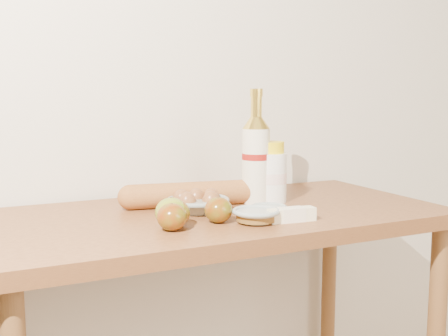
{
  "coord_description": "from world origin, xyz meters",
  "views": [
    {
      "loc": [
        -0.62,
        -0.15,
        1.22
      ],
      "look_at": [
        0.0,
        1.15,
        1.02
      ],
      "focal_mm": 45.0,
      "sensor_mm": 36.0,
      "label": 1
    }
  ],
  "objects_px": {
    "table": "(219,256)",
    "baguette": "(192,194)",
    "bourbon_bottle": "(256,157)",
    "egg_bowl": "(198,203)",
    "cream_bottle": "(271,174)"
  },
  "relations": [
    {
      "from": "baguette",
      "to": "bourbon_bottle",
      "type": "bearing_deg",
      "value": -1.21
    },
    {
      "from": "table",
      "to": "cream_bottle",
      "type": "xyz_separation_m",
      "value": [
        0.19,
        0.05,
        0.2
      ]
    },
    {
      "from": "cream_bottle",
      "to": "egg_bowl",
      "type": "xyz_separation_m",
      "value": [
        -0.24,
        -0.03,
        -0.06
      ]
    },
    {
      "from": "egg_bowl",
      "to": "cream_bottle",
      "type": "bearing_deg",
      "value": 8.02
    },
    {
      "from": "table",
      "to": "egg_bowl",
      "type": "relative_size",
      "value": 5.93
    },
    {
      "from": "egg_bowl",
      "to": "baguette",
      "type": "xyz_separation_m",
      "value": [
        0.01,
        0.08,
        0.01
      ]
    },
    {
      "from": "bourbon_bottle",
      "to": "egg_bowl",
      "type": "relative_size",
      "value": 1.61
    },
    {
      "from": "table",
      "to": "bourbon_bottle",
      "type": "height_order",
      "value": "bourbon_bottle"
    },
    {
      "from": "egg_bowl",
      "to": "baguette",
      "type": "bearing_deg",
      "value": 79.57
    },
    {
      "from": "bourbon_bottle",
      "to": "baguette",
      "type": "height_order",
      "value": "bourbon_bottle"
    },
    {
      "from": "egg_bowl",
      "to": "baguette",
      "type": "distance_m",
      "value": 0.08
    },
    {
      "from": "egg_bowl",
      "to": "baguette",
      "type": "relative_size",
      "value": 0.49
    },
    {
      "from": "table",
      "to": "egg_bowl",
      "type": "height_order",
      "value": "egg_bowl"
    },
    {
      "from": "table",
      "to": "baguette",
      "type": "height_order",
      "value": "baguette"
    },
    {
      "from": "bourbon_bottle",
      "to": "egg_bowl",
      "type": "xyz_separation_m",
      "value": [
        -0.2,
        -0.04,
        -0.11
      ]
    }
  ]
}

